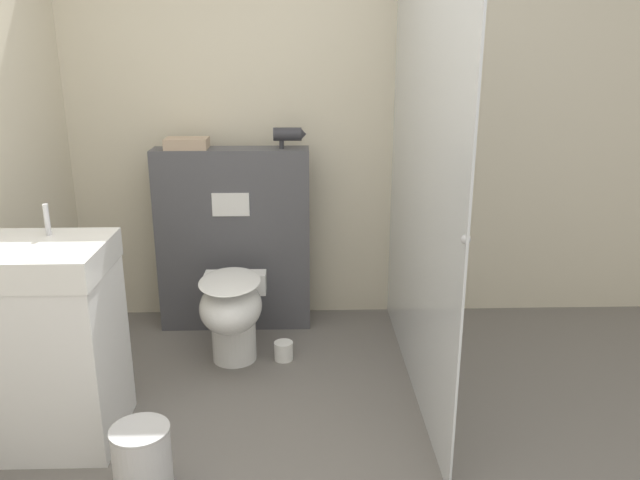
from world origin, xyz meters
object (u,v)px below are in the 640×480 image
Objects in this scene: toilet at (232,311)px; waste_bin at (143,464)px; sink_vanity at (50,344)px; hair_drier at (289,135)px.

toilet is 1.78× the size of waste_bin.
sink_vanity is 0.72m from waste_bin.
waste_bin is at bearing -42.21° from sink_vanity.
sink_vanity is 1.74m from hair_drier.
sink_vanity is 3.36× the size of waste_bin.
sink_vanity reaches higher than waste_bin.
hair_drier is at bearing 71.02° from waste_bin.
toilet is 1.15m from waste_bin.
sink_vanity reaches higher than toilet.
hair_drier is 2.00m from waste_bin.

